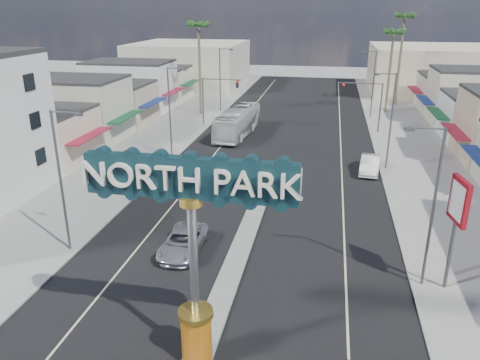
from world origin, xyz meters
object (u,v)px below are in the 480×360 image
at_px(streetlight_l_near, 62,175).
at_px(traffic_signal_left, 217,92).
at_px(gateway_sign, 192,240).
at_px(palm_right_far, 404,21).
at_px(palm_left_far, 199,30).
at_px(palm_right_mid, 393,36).
at_px(streetlight_r_far, 372,81).
at_px(traffic_signal_right, 366,97).
at_px(streetlight_l_far, 221,77).
at_px(streetlight_r_near, 431,201).
at_px(suv_left, 183,242).
at_px(bank_pylon_sign, 458,207).
at_px(streetlight_l_mid, 171,108).
at_px(streetlight_r_mid, 390,117).
at_px(city_bus, 238,122).

bearing_deg(streetlight_l_near, traffic_signal_left, 87.90).
height_order(gateway_sign, traffic_signal_left, gateway_sign).
bearing_deg(palm_right_far, palm_left_far, -156.80).
bearing_deg(palm_right_mid, streetlight_r_far, -122.69).
relative_size(traffic_signal_right, streetlight_l_far, 0.67).
xyz_separation_m(palm_left_far, palm_right_far, (28.00, 12.00, 0.89)).
relative_size(streetlight_r_near, suv_left, 1.79).
xyz_separation_m(streetlight_l_near, palm_right_mid, (23.43, 46.00, 5.54)).
bearing_deg(streetlight_r_near, streetlight_l_near, 180.00).
distance_m(streetlight_l_near, bank_pylon_sign, 22.19).
bearing_deg(streetlight_r_near, streetlight_l_mid, 136.21).
bearing_deg(gateway_sign, streetlight_l_near, 142.45).
distance_m(streetlight_l_mid, suv_left, 20.54).
relative_size(streetlight_l_near, suv_left, 1.79).
relative_size(streetlight_l_mid, bank_pylon_sign, 1.43).
height_order(traffic_signal_left, streetlight_r_mid, streetlight_r_mid).
xyz_separation_m(traffic_signal_left, palm_right_mid, (22.18, 12.01, 6.33)).
height_order(streetlight_l_near, streetlight_r_far, same).
distance_m(streetlight_l_near, streetlight_l_far, 42.00).
bearing_deg(gateway_sign, suv_left, 110.72).
height_order(streetlight_r_mid, city_bus, streetlight_r_mid).
distance_m(palm_right_far, city_bus, 32.27).
xyz_separation_m(streetlight_l_mid, palm_right_far, (25.43, 32.00, 7.32)).
bearing_deg(gateway_sign, palm_right_mid, 76.47).
xyz_separation_m(streetlight_l_mid, bank_pylon_sign, (22.19, -20.10, -0.20)).
distance_m(streetlight_l_mid, palm_right_far, 41.53).
bearing_deg(streetlight_r_near, palm_right_far, 84.98).
bearing_deg(streetlight_l_far, streetlight_r_near, -63.58).
relative_size(streetlight_r_near, bank_pylon_sign, 1.43).
xyz_separation_m(streetlight_r_mid, palm_left_far, (-23.43, 20.00, 6.43)).
relative_size(suv_left, bank_pylon_sign, 0.80).
relative_size(streetlight_r_far, suv_left, 1.79).
distance_m(streetlight_l_near, city_bus, 30.20).
height_order(streetlight_l_mid, streetlight_r_mid, same).
bearing_deg(traffic_signal_left, suv_left, -80.14).
bearing_deg(streetlight_l_mid, palm_right_far, 51.52).
height_order(streetlight_r_far, bank_pylon_sign, streetlight_r_far).
bearing_deg(palm_right_mid, streetlight_r_mid, -95.64).
bearing_deg(streetlight_l_near, streetlight_r_far, 63.58).
xyz_separation_m(traffic_signal_right, streetlight_l_mid, (-19.62, -13.99, 0.79)).
bearing_deg(palm_right_far, gateway_sign, -104.03).
bearing_deg(traffic_signal_left, traffic_signal_right, 0.00).
bearing_deg(traffic_signal_left, gateway_sign, -77.67).
bearing_deg(streetlight_l_far, city_bus, -68.65).
bearing_deg(streetlight_r_mid, bank_pylon_sign, -86.24).
xyz_separation_m(streetlight_r_mid, suv_left, (-13.91, -18.83, -4.37)).
bearing_deg(gateway_sign, streetlight_r_near, 37.55).
bearing_deg(traffic_signal_right, city_bus, -163.48).
bearing_deg(city_bus, streetlight_l_far, 116.15).
relative_size(palm_left_far, city_bus, 1.13).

